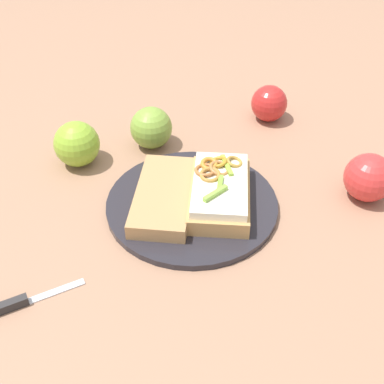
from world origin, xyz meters
name	(u,v)px	position (x,y,z in m)	size (l,w,h in m)	color
ground_plane	(192,207)	(0.00, 0.00, 0.00)	(2.00, 2.00, 0.00)	#996E53
plate	(192,204)	(0.00, 0.00, 0.01)	(0.27, 0.27, 0.01)	#26242A
sandwich	(220,192)	(0.04, 0.00, 0.03)	(0.11, 0.17, 0.05)	tan
bread_slice_side	(164,194)	(-0.04, 0.00, 0.02)	(0.18, 0.09, 0.02)	#B08250
apple_0	(77,144)	(-0.20, 0.12, 0.04)	(0.08, 0.08, 0.08)	#86B12E
apple_1	(269,103)	(0.15, 0.26, 0.04)	(0.07, 0.07, 0.07)	red
apple_2	(369,178)	(0.28, 0.02, 0.04)	(0.08, 0.08, 0.08)	red
apple_3	(151,128)	(-0.07, 0.17, 0.04)	(0.08, 0.08, 0.08)	olive
knife	(21,302)	(-0.23, -0.19, 0.01)	(0.12, 0.07, 0.01)	silver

